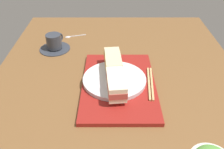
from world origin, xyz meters
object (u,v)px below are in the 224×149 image
at_px(sandwich_inner_near, 115,78).
at_px(chopsticks_pair, 150,83).
at_px(sandwich_nearmost, 117,90).
at_px(coffee_cup, 54,43).
at_px(teaspoon, 71,36).
at_px(sandwich_plate, 114,80).
at_px(sandwich_inner_far, 114,67).
at_px(sandwich_farmost, 112,57).

bearing_deg(sandwich_inner_near, chopsticks_pair, -82.05).
distance_m(sandwich_nearmost, chopsticks_pair, 0.16).
xyz_separation_m(sandwich_nearmost, coffee_cup, (0.38, 0.28, -0.03)).
bearing_deg(coffee_cup, teaspoon, -23.85).
bearing_deg(sandwich_plate, sandwich_nearmost, -175.91).
xyz_separation_m(sandwich_nearmost, sandwich_inner_far, (0.14, 0.01, -0.00)).
distance_m(sandwich_nearmost, sandwich_farmost, 0.21).
xyz_separation_m(sandwich_inner_near, teaspoon, (0.44, 0.22, -0.05)).
distance_m(sandwich_plate, sandwich_nearmost, 0.11).
height_order(sandwich_plate, sandwich_inner_near, sandwich_inner_near).
xyz_separation_m(sandwich_plate, teaspoon, (0.40, 0.22, -0.02)).
bearing_deg(sandwich_farmost, chopsticks_pair, -130.75).
xyz_separation_m(sandwich_inner_near, sandwich_inner_far, (0.07, 0.00, 0.00)).
relative_size(sandwich_nearmost, chopsticks_pair, 0.43).
relative_size(sandwich_nearmost, sandwich_inner_near, 1.01).
height_order(sandwich_plate, sandwich_inner_far, sandwich_inner_far).
relative_size(sandwich_plate, sandwich_inner_near, 2.82).
xyz_separation_m(sandwich_farmost, chopsticks_pair, (-0.12, -0.14, -0.04)).
relative_size(sandwich_nearmost, teaspoon, 0.78).
xyz_separation_m(chopsticks_pair, coffee_cup, (0.29, 0.41, 0.01)).
relative_size(sandwich_inner_near, coffee_cup, 0.59).
height_order(sandwich_farmost, teaspoon, sandwich_farmost).
bearing_deg(sandwich_nearmost, sandwich_inner_near, 4.09).
xyz_separation_m(sandwich_nearmost, sandwich_inner_near, (0.07, 0.00, -0.00)).
xyz_separation_m(sandwich_inner_near, sandwich_farmost, (0.14, 0.01, -0.00)).
bearing_deg(chopsticks_pair, coffee_cup, 54.61).
bearing_deg(sandwich_inner_far, sandwich_nearmost, -175.91).
relative_size(coffee_cup, teaspoon, 1.31).
relative_size(sandwich_inner_near, sandwich_farmost, 0.97).
distance_m(sandwich_plate, sandwich_inner_far, 0.05).
relative_size(sandwich_inner_far, coffee_cup, 0.61).
distance_m(sandwich_inner_near, coffee_cup, 0.42).
bearing_deg(sandwich_farmost, teaspoon, 35.34).
bearing_deg(sandwich_inner_near, sandwich_nearmost, -175.91).
xyz_separation_m(sandwich_inner_near, chopsticks_pair, (0.02, -0.13, -0.04)).
distance_m(sandwich_plate, sandwich_farmost, 0.11).
distance_m(sandwich_plate, teaspoon, 0.46).
xyz_separation_m(sandwich_nearmost, sandwich_farmost, (0.21, 0.01, -0.00)).
height_order(sandwich_nearmost, sandwich_inner_far, same).
bearing_deg(sandwich_plate, sandwich_farmost, 4.09).
relative_size(sandwich_plate, coffee_cup, 1.67).
xyz_separation_m(sandwich_plate, sandwich_farmost, (0.10, 0.01, 0.03)).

